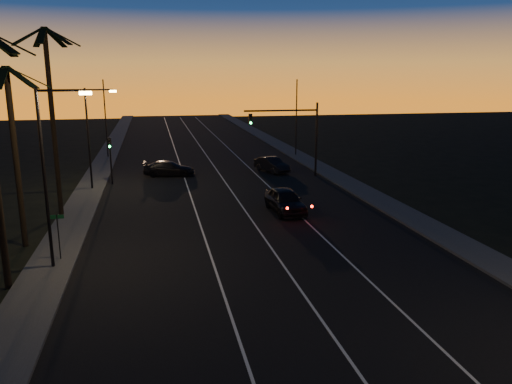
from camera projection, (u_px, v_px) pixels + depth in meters
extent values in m
cube|color=black|center=(236.00, 207.00, 36.89)|extent=(20.00, 170.00, 0.01)
cube|color=#353432|center=(77.00, 215.00, 34.66)|extent=(2.40, 170.00, 0.16)
cube|color=#353432|center=(376.00, 199.00, 39.10)|extent=(2.40, 170.00, 0.16)
cube|color=silver|center=(195.00, 209.00, 36.29)|extent=(0.12, 160.00, 0.01)
cube|color=silver|center=(242.00, 207.00, 36.99)|extent=(0.12, 160.00, 0.01)
cube|color=silver|center=(288.00, 204.00, 37.68)|extent=(0.12, 160.00, 0.01)
cube|color=black|center=(7.00, 41.00, 20.89)|extent=(2.18, 0.92, 1.18)
cylinder|color=black|center=(16.00, 160.00, 27.41)|extent=(0.32, 0.32, 10.00)
cube|color=black|center=(29.00, 77.00, 26.84)|extent=(2.18, 0.92, 1.18)
cube|color=black|center=(20.00, 77.00, 27.39)|extent=(1.25, 2.12, 1.18)
cube|color=black|center=(2.00, 77.00, 27.19)|extent=(1.34, 2.09, 1.18)
cube|color=black|center=(2.00, 77.00, 25.38)|extent=(0.45, 2.16, 1.18)
cube|color=black|center=(21.00, 77.00, 25.94)|extent=(1.95, 1.61, 1.18)
cylinder|color=black|center=(53.00, 126.00, 33.03)|extent=(0.32, 0.32, 12.50)
cube|color=black|center=(63.00, 37.00, 32.17)|extent=(2.18, 0.92, 1.18)
cube|color=black|center=(55.00, 37.00, 32.73)|extent=(1.25, 2.12, 1.18)
cube|color=black|center=(40.00, 37.00, 32.52)|extent=(1.34, 2.09, 1.18)
cube|color=black|center=(28.00, 36.00, 31.71)|extent=(2.18, 0.82, 1.18)
cube|color=black|center=(29.00, 35.00, 30.91)|extent=(1.90, 1.69, 1.18)
cube|color=black|center=(42.00, 35.00, 30.72)|extent=(0.45, 2.16, 1.18)
cube|color=black|center=(57.00, 36.00, 31.28)|extent=(1.95, 1.61, 1.18)
cylinder|color=black|center=(45.00, 182.00, 24.15)|extent=(0.16, 0.16, 9.00)
cylinder|color=black|center=(61.00, 90.00, 23.36)|extent=(2.20, 0.12, 0.12)
cube|color=#FEC665|center=(85.00, 93.00, 23.61)|extent=(0.55, 0.26, 0.16)
cylinder|color=black|center=(89.00, 140.00, 41.35)|extent=(0.16, 0.16, 8.50)
cylinder|color=black|center=(99.00, 90.00, 40.62)|extent=(2.20, 0.12, 0.12)
cube|color=#FEC665|center=(113.00, 91.00, 40.87)|extent=(0.55, 0.26, 0.16)
cylinder|color=black|center=(59.00, 238.00, 25.88)|extent=(0.06, 0.06, 2.60)
cube|color=#0C4A21|center=(57.00, 217.00, 25.61)|extent=(0.70, 0.03, 0.20)
cylinder|color=black|center=(316.00, 140.00, 47.49)|extent=(0.20, 0.20, 7.00)
cylinder|color=black|center=(281.00, 111.00, 46.15)|extent=(7.00, 0.16, 0.16)
cube|color=black|center=(250.00, 119.00, 45.75)|extent=(0.32, 0.28, 1.00)
sphere|color=black|center=(251.00, 116.00, 45.52)|extent=(0.20, 0.20, 0.20)
sphere|color=black|center=(251.00, 119.00, 45.59)|extent=(0.20, 0.20, 0.20)
sphere|color=#14FF59|center=(251.00, 123.00, 45.66)|extent=(0.20, 0.20, 0.20)
cylinder|color=black|center=(111.00, 161.00, 44.05)|extent=(0.14, 0.14, 4.20)
cube|color=black|center=(110.00, 143.00, 43.68)|extent=(0.28, 0.25, 0.90)
sphere|color=black|center=(109.00, 140.00, 43.48)|extent=(0.18, 0.18, 0.18)
sphere|color=black|center=(109.00, 143.00, 43.54)|extent=(0.18, 0.18, 0.18)
sphere|color=#14FF59|center=(110.00, 146.00, 43.60)|extent=(0.18, 0.18, 0.18)
cylinder|color=black|center=(106.00, 119.00, 57.49)|extent=(0.14, 0.14, 9.00)
cylinder|color=black|center=(296.00, 118.00, 58.99)|extent=(0.14, 0.14, 9.00)
imported|color=black|center=(285.00, 200.00, 35.35)|extent=(2.30, 5.09, 1.70)
sphere|color=#FF0F05|center=(287.00, 208.00, 32.29)|extent=(0.18, 0.18, 0.18)
sphere|color=#FF0F05|center=(312.00, 206.00, 32.72)|extent=(0.18, 0.18, 0.18)
imported|color=black|center=(272.00, 165.00, 49.96)|extent=(3.03, 4.70, 1.46)
imported|color=black|center=(169.00, 168.00, 48.04)|extent=(5.20, 2.88, 1.43)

